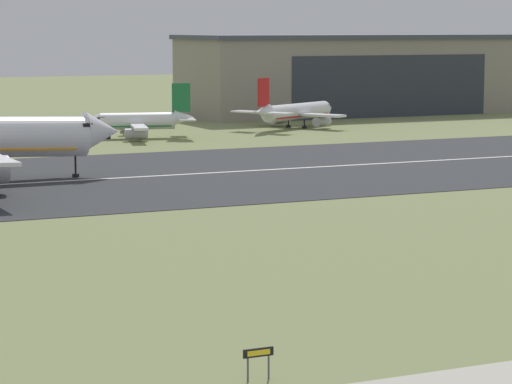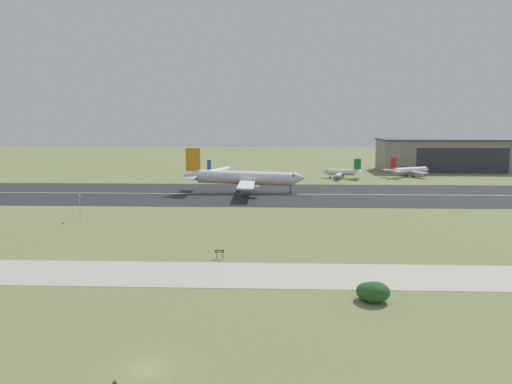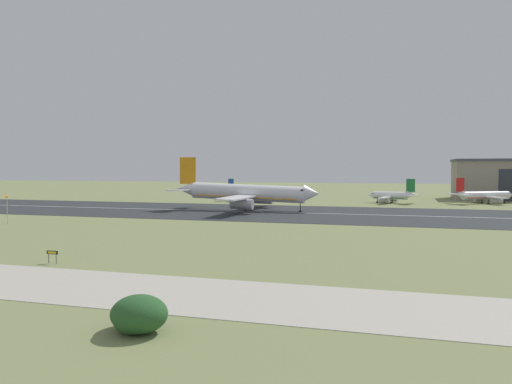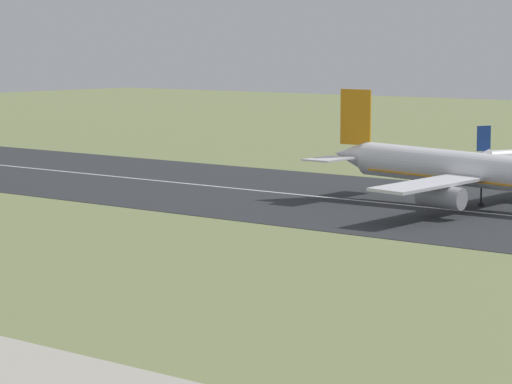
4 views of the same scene
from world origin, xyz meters
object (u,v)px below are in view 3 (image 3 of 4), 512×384
at_px(airplane_landing, 246,193).
at_px(runway_sign, 52,254).
at_px(shrub_clump, 136,314).
at_px(airplane_parked_centre, 391,196).
at_px(airplane_parked_west, 246,193).
at_px(airplane_parked_east, 485,196).
at_px(windsock_pole, 5,198).

bearing_deg(airplane_landing, runway_sign, -89.78).
bearing_deg(shrub_clump, airplane_parked_centre, 84.25).
distance_m(shrub_clump, runway_sign, 32.19).
distance_m(airplane_landing, airplane_parked_centre, 59.76).
height_order(airplane_landing, airplane_parked_centre, airplane_landing).
xyz_separation_m(airplane_landing, airplane_parked_west, (-14.26, 44.97, -2.26)).
distance_m(airplane_parked_east, shrub_clump, 163.42).
bearing_deg(windsock_pole, airplane_parked_west, 74.83).
distance_m(airplane_parked_east, windsock_pole, 149.96).
bearing_deg(runway_sign, airplane_parked_centre, 72.95).
bearing_deg(airplane_landing, windsock_pole, -128.94).
bearing_deg(airplane_landing, airplane_parked_west, 107.59).
relative_size(windsock_pole, runway_sign, 3.89).
bearing_deg(shrub_clump, airplane_parked_west, 104.54).
xyz_separation_m(airplane_parked_west, windsock_pole, (-25.55, -94.23, 2.91)).
xyz_separation_m(airplane_parked_west, airplane_parked_east, (85.47, 6.54, -0.10)).
relative_size(airplane_parked_centre, runway_sign, 12.24).
relative_size(airplane_parked_east, shrub_clump, 5.04).
distance_m(airplane_parked_centre, airplane_parked_east, 32.21).
bearing_deg(airplane_parked_east, airplane_parked_west, -175.63).
distance_m(airplane_parked_west, runway_sign, 129.92).
height_order(airplane_parked_west, runway_sign, airplane_parked_west).
bearing_deg(windsock_pole, runway_sign, -40.99).
xyz_separation_m(airplane_landing, windsock_pole, (-39.81, -49.26, 0.65)).
bearing_deg(shrub_clump, runway_sign, 139.22).
relative_size(airplane_parked_west, windsock_pole, 3.35).
bearing_deg(airplane_parked_east, airplane_parked_centre, -167.51).
relative_size(shrub_clump, runway_sign, 2.82).
xyz_separation_m(airplane_landing, airplane_parked_centre, (39.77, 44.54, -2.52)).
distance_m(airplane_parked_centre, runway_sign, 134.58).
bearing_deg(airplane_parked_east, shrub_clump, -106.54).
bearing_deg(airplane_parked_west, airplane_parked_east, 4.37).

